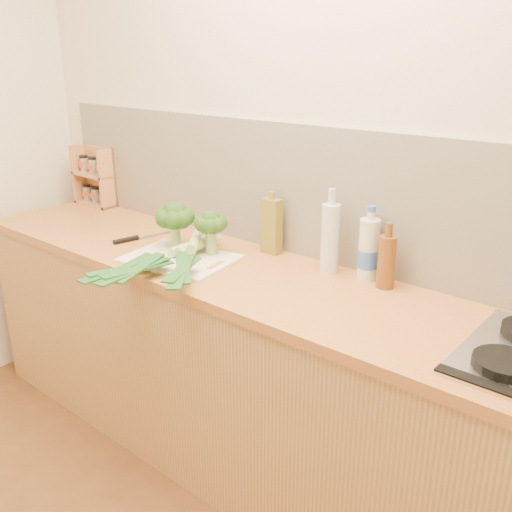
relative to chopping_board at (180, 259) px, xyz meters
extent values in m
plane|color=beige|center=(0.43, 0.39, 0.39)|extent=(3.50, 0.00, 3.50)
cube|color=silver|center=(0.43, 0.38, 0.26)|extent=(3.20, 0.02, 0.54)
cube|color=tan|center=(0.43, 0.09, -0.48)|extent=(3.20, 0.60, 0.86)
cube|color=#C27139|center=(0.43, 0.09, -0.03)|extent=(3.20, 0.62, 0.04)
cylinder|color=black|center=(1.30, -0.03, 0.02)|extent=(0.17, 0.17, 0.03)
cube|color=#EDE5CE|center=(0.00, 0.00, 0.00)|extent=(0.48, 0.38, 0.01)
cylinder|color=#8AA862|center=(-0.11, 0.08, 0.05)|extent=(0.04, 0.04, 0.08)
sphere|color=#17340E|center=(-0.11, 0.08, 0.16)|extent=(0.10, 0.10, 0.10)
sphere|color=#17340E|center=(-0.06, 0.08, 0.14)|extent=(0.08, 0.08, 0.08)
sphere|color=#17340E|center=(-0.08, 0.12, 0.14)|extent=(0.08, 0.08, 0.08)
sphere|color=#17340E|center=(-0.12, 0.13, 0.14)|extent=(0.08, 0.08, 0.08)
sphere|color=#17340E|center=(-0.15, 0.10, 0.14)|extent=(0.08, 0.08, 0.08)
sphere|color=#17340E|center=(-0.15, 0.06, 0.14)|extent=(0.08, 0.08, 0.08)
sphere|color=#17340E|center=(-0.12, 0.03, 0.14)|extent=(0.08, 0.08, 0.08)
sphere|color=#17340E|center=(-0.08, 0.04, 0.14)|extent=(0.08, 0.08, 0.08)
cylinder|color=#8AA862|center=(0.07, 0.11, 0.05)|extent=(0.05, 0.05, 0.09)
sphere|color=#17340E|center=(0.07, 0.11, 0.15)|extent=(0.08, 0.08, 0.08)
sphere|color=#17340E|center=(0.11, 0.11, 0.14)|extent=(0.06, 0.06, 0.06)
sphere|color=#17340E|center=(0.09, 0.14, 0.14)|extent=(0.06, 0.06, 0.06)
sphere|color=#17340E|center=(0.06, 0.15, 0.14)|extent=(0.06, 0.06, 0.06)
sphere|color=#17340E|center=(0.03, 0.13, 0.14)|extent=(0.06, 0.06, 0.06)
sphere|color=#17340E|center=(0.03, 0.10, 0.14)|extent=(0.06, 0.06, 0.06)
sphere|color=#17340E|center=(0.06, 0.08, 0.14)|extent=(0.06, 0.06, 0.06)
sphere|color=#17340E|center=(0.09, 0.08, 0.14)|extent=(0.06, 0.06, 0.06)
cylinder|color=white|center=(-0.02, 0.19, 0.03)|extent=(0.04, 0.13, 0.04)
cylinder|color=#9DC261|center=(-0.02, 0.05, 0.03)|extent=(0.04, 0.16, 0.04)
cube|color=#174117|center=(-0.02, -0.26, 0.03)|extent=(0.10, 0.30, 0.02)
cube|color=#174117|center=(-0.02, -0.28, 0.03)|extent=(0.05, 0.34, 0.01)
cube|color=#174117|center=(-0.02, -0.25, 0.03)|extent=(0.10, 0.28, 0.02)
cylinder|color=white|center=(0.02, 0.15, 0.05)|extent=(0.05, 0.12, 0.04)
cylinder|color=#9DC261|center=(0.03, 0.03, 0.05)|extent=(0.06, 0.14, 0.04)
cube|color=#174117|center=(0.06, -0.26, 0.05)|extent=(0.07, 0.30, 0.02)
cube|color=#174117|center=(0.06, -0.28, 0.05)|extent=(0.08, 0.34, 0.01)
cube|color=#174117|center=(0.06, -0.25, 0.05)|extent=(0.12, 0.28, 0.02)
cylinder|color=white|center=(-0.02, 0.12, 0.06)|extent=(0.09, 0.10, 0.04)
cylinder|color=#9DC261|center=(0.05, 0.03, 0.06)|extent=(0.11, 0.13, 0.04)
cube|color=#174117|center=(0.22, -0.19, 0.06)|extent=(0.18, 0.29, 0.02)
cube|color=#174117|center=(0.23, -0.20, 0.07)|extent=(0.25, 0.30, 0.01)
cube|color=#174117|center=(0.21, -0.18, 0.07)|extent=(0.24, 0.22, 0.02)
cube|color=silver|center=(-0.33, 0.15, -0.01)|extent=(0.07, 0.18, 0.00)
cylinder|color=black|center=(-0.36, 0.01, 0.00)|extent=(0.04, 0.12, 0.02)
cube|color=tan|center=(-1.02, 0.36, 0.15)|extent=(0.27, 0.02, 0.32)
cube|color=tan|center=(-1.02, 0.32, 0.00)|extent=(0.27, 0.11, 0.02)
cube|color=tan|center=(-1.02, 0.32, 0.16)|extent=(0.27, 0.11, 0.02)
cube|color=tan|center=(-1.15, 0.32, 0.15)|extent=(0.01, 0.11, 0.32)
cube|color=tan|center=(-0.89, 0.32, 0.15)|extent=(0.01, 0.11, 0.32)
cylinder|color=gray|center=(-1.10, 0.32, 0.05)|extent=(0.04, 0.04, 0.07)
cylinder|color=gray|center=(-1.02, 0.32, 0.05)|extent=(0.04, 0.04, 0.07)
cylinder|color=gray|center=(-0.94, 0.32, 0.05)|extent=(0.04, 0.04, 0.07)
cylinder|color=gray|center=(-1.10, 0.32, 0.21)|extent=(0.04, 0.04, 0.07)
cylinder|color=gray|center=(-1.02, 0.32, 0.21)|extent=(0.04, 0.04, 0.07)
cylinder|color=gray|center=(-0.94, 0.32, 0.21)|extent=(0.04, 0.04, 0.07)
cube|color=olive|center=(0.23, 0.31, 0.11)|extent=(0.08, 0.05, 0.23)
cylinder|color=olive|center=(0.23, 0.31, 0.24)|extent=(0.02, 0.02, 0.03)
cylinder|color=silver|center=(0.54, 0.28, 0.13)|extent=(0.07, 0.07, 0.27)
cylinder|color=silver|center=(0.54, 0.28, 0.29)|extent=(0.03, 0.03, 0.06)
cylinder|color=brown|center=(0.78, 0.29, 0.09)|extent=(0.06, 0.06, 0.19)
cylinder|color=brown|center=(0.78, 0.29, 0.21)|extent=(0.03, 0.03, 0.05)
cylinder|color=silver|center=(0.69, 0.32, 0.11)|extent=(0.08, 0.08, 0.23)
cylinder|color=silver|center=(0.69, 0.32, 0.24)|extent=(0.03, 0.03, 0.03)
cylinder|color=blue|center=(0.69, 0.32, 0.07)|extent=(0.08, 0.08, 0.07)
camera|label=1|loc=(1.64, -1.48, 0.80)|focal=40.00mm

